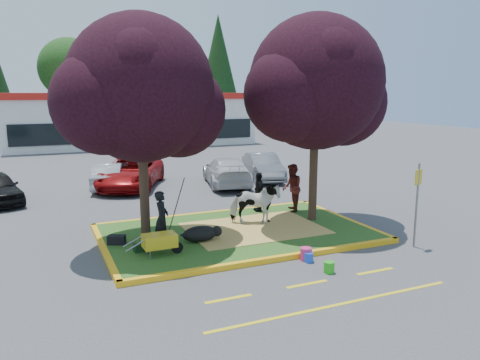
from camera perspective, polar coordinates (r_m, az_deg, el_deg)
name	(u,v)px	position (r m, az deg, el deg)	size (l,w,h in m)	color
ground	(237,235)	(14.90, -0.38, -6.73)	(90.00, 90.00, 0.00)	#424244
median_island	(237,233)	(14.88, -0.38, -6.46)	(8.00, 5.00, 0.15)	#1F4B17
curb_near	(275,259)	(12.67, 4.29, -9.59)	(8.30, 0.16, 0.15)	#F9B215
curb_far	(209,214)	(17.19, -3.78, -4.12)	(8.30, 0.16, 0.15)	#F9B215
curb_left	(104,250)	(13.87, -16.23, -8.19)	(0.16, 5.30, 0.15)	#F9B215
curb_right	(344,219)	(16.84, 12.53, -4.67)	(0.16, 5.30, 0.15)	#F9B215
straw_bedding	(254,228)	(15.09, 1.73, -5.90)	(4.20, 3.00, 0.01)	tan
tree_purple_left	(141,96)	(13.74, -11.93, 10.04)	(5.06, 4.20, 6.51)	black
tree_purple_right	(317,89)	(15.75, 9.33, 10.91)	(5.30, 4.40, 6.82)	black
fire_lane_stripe_a	(228,299)	(10.56, -1.41, -14.28)	(1.10, 0.12, 0.01)	yellow
fire_lane_stripe_b	(307,284)	(11.39, 8.17, -12.45)	(1.10, 0.12, 0.01)	yellow
fire_lane_stripe_c	(375,271)	(12.50, 16.14, -10.64)	(1.10, 0.12, 0.01)	yellow
fire_lane_long	(337,305)	(10.49, 11.72, -14.69)	(6.00, 0.10, 0.01)	yellow
retail_building	(131,118)	(41.81, -13.18, 7.36)	(20.40, 8.40, 4.40)	silver
treeline	(103,60)	(51.24, -16.35, 13.91)	(46.58, 7.80, 14.63)	black
cow	(255,204)	(15.41, 1.79, -2.91)	(0.74, 1.63, 1.38)	white
calf	(200,234)	(13.81, -4.91, -6.55)	(1.05, 0.59, 0.45)	black
handler	(162,218)	(13.49, -9.51, -4.61)	(0.57, 0.37, 1.57)	black
visitor_a	(292,188)	(17.11, 6.34, -0.96)	(0.85, 0.66, 1.75)	#4E1A16
visitor_b	(259,192)	(17.13, 2.30, -1.45)	(0.84, 0.35, 1.43)	black
wheelbarrow	(160,241)	(12.72, -9.74, -7.32)	(1.58, 0.55, 0.59)	black
gear_bag_dark	(117,240)	(14.00, -14.81, -7.07)	(0.50, 0.27, 0.25)	black
gear_bag_green	(141,247)	(13.25, -11.95, -8.05)	(0.39, 0.25, 0.21)	black
sign_post	(417,196)	(14.34, 20.80, -1.84)	(0.34, 0.13, 2.47)	slate
bucket_green	(329,267)	(12.10, 10.81, -10.41)	(0.27, 0.27, 0.29)	green
bucket_pink	(306,254)	(12.85, 8.05, -8.92)	(0.32, 0.32, 0.34)	#D02E72
bucket_blue	(309,257)	(12.73, 8.38, -9.32)	(0.24, 0.24, 0.26)	blue
car_silver	(108,176)	(22.72, -15.74, 0.51)	(1.28, 3.68, 1.21)	#9B9EA3
car_red	(131,172)	(22.68, -13.17, 0.91)	(2.40, 5.21, 1.45)	maroon
car_white	(227,171)	(22.62, -1.65, 1.06)	(1.91, 4.70, 1.36)	silver
car_grey	(263,167)	(24.10, 2.83, 1.62)	(1.42, 4.08, 1.34)	slate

